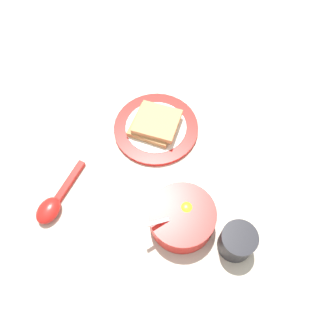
{
  "coord_description": "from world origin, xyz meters",
  "views": [
    {
      "loc": [
        0.1,
        -0.24,
        0.65
      ],
      "look_at": [
        -0.08,
        0.02,
        0.02
      ],
      "focal_mm": 35.0,
      "sensor_mm": 36.0,
      "label": 1
    }
  ],
  "objects_px": {
    "soup_spoon": "(53,204)",
    "drinking_cup": "(237,241)",
    "egg_bowl": "(182,218)",
    "toast_plate": "(156,128)",
    "toast_sandwich": "(155,123)"
  },
  "relations": [
    {
      "from": "egg_bowl",
      "to": "soup_spoon",
      "type": "bearing_deg",
      "value": -152.01
    },
    {
      "from": "toast_plate",
      "to": "drinking_cup",
      "type": "height_order",
      "value": "drinking_cup"
    },
    {
      "from": "egg_bowl",
      "to": "soup_spoon",
      "type": "relative_size",
      "value": 0.85
    },
    {
      "from": "toast_plate",
      "to": "toast_sandwich",
      "type": "height_order",
      "value": "toast_sandwich"
    },
    {
      "from": "toast_sandwich",
      "to": "egg_bowl",
      "type": "bearing_deg",
      "value": -40.73
    },
    {
      "from": "egg_bowl",
      "to": "soup_spoon",
      "type": "height_order",
      "value": "egg_bowl"
    },
    {
      "from": "toast_plate",
      "to": "toast_sandwich",
      "type": "relative_size",
      "value": 1.58
    },
    {
      "from": "toast_plate",
      "to": "drinking_cup",
      "type": "relative_size",
      "value": 2.87
    },
    {
      "from": "toast_plate",
      "to": "soup_spoon",
      "type": "xyz_separation_m",
      "value": [
        -0.06,
        -0.28,
        0.01
      ]
    },
    {
      "from": "soup_spoon",
      "to": "toast_plate",
      "type": "bearing_deg",
      "value": 77.67
    },
    {
      "from": "soup_spoon",
      "to": "drinking_cup",
      "type": "bearing_deg",
      "value": 22.66
    },
    {
      "from": "egg_bowl",
      "to": "toast_plate",
      "type": "xyz_separation_m",
      "value": [
        -0.18,
        0.15,
        -0.02
      ]
    },
    {
      "from": "soup_spoon",
      "to": "drinking_cup",
      "type": "relative_size",
      "value": 2.33
    },
    {
      "from": "toast_sandwich",
      "to": "soup_spoon",
      "type": "bearing_deg",
      "value": -102.15
    },
    {
      "from": "egg_bowl",
      "to": "drinking_cup",
      "type": "relative_size",
      "value": 1.98
    }
  ]
}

